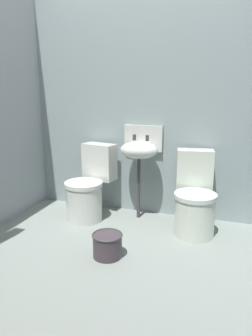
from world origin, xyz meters
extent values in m
cube|color=gray|center=(0.00, 0.00, -0.04)|extent=(3.05, 2.44, 0.08)
cube|color=#8D9D9F|center=(0.00, 1.07, 1.19)|extent=(3.05, 0.10, 2.37)
cylinder|color=silver|center=(-0.58, 0.58, 0.19)|extent=(0.45, 0.45, 0.38)
cylinder|color=silver|center=(-0.58, 0.58, 0.40)|extent=(0.47, 0.47, 0.04)
cube|color=silver|center=(-0.52, 0.88, 0.58)|extent=(0.39, 0.25, 0.40)
cylinder|color=silver|center=(0.58, 0.58, 0.19)|extent=(0.44, 0.44, 0.38)
cylinder|color=silver|center=(0.58, 0.58, 0.40)|extent=(0.46, 0.46, 0.04)
cube|color=silver|center=(0.53, 0.88, 0.58)|extent=(0.39, 0.24, 0.40)
cylinder|color=#41383F|center=(-0.05, 0.83, 0.33)|extent=(0.04, 0.04, 0.66)
ellipsoid|color=silver|center=(-0.05, 0.83, 0.75)|extent=(0.40, 0.32, 0.18)
cube|color=silver|center=(-0.05, 0.99, 0.85)|extent=(0.42, 0.04, 0.28)
cylinder|color=#41383F|center=(-0.12, 0.89, 0.87)|extent=(0.04, 0.04, 0.06)
cylinder|color=#41383F|center=(0.02, 0.89, 0.87)|extent=(0.04, 0.04, 0.06)
cylinder|color=#41383F|center=(-0.06, -0.07, 0.10)|extent=(0.24, 0.24, 0.20)
torus|color=#3D3D3C|center=(-0.06, -0.07, 0.20)|extent=(0.26, 0.26, 0.02)
camera|label=1|loc=(0.89, -2.37, 1.41)|focal=34.88mm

